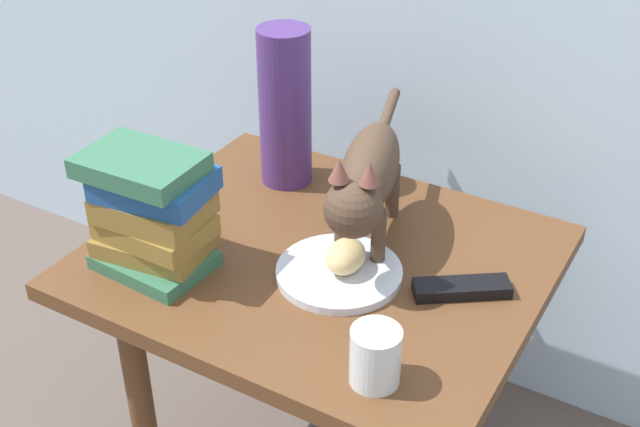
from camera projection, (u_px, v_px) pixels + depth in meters
name	position (u px, v px, depth m)	size (l,w,h in m)	color
side_table	(320.00, 288.00, 1.40)	(0.72, 0.61, 0.51)	brown
plate	(339.00, 272.00, 1.31)	(0.20, 0.20, 0.01)	silver
bread_roll	(346.00, 256.00, 1.29)	(0.08, 0.06, 0.05)	#E0BC7A
cat	(367.00, 177.00, 1.32)	(0.19, 0.46, 0.23)	#4C3828
book_stack	(152.00, 212.00, 1.29)	(0.20, 0.16, 0.20)	#336B4C
green_vase	(285.00, 108.00, 1.50)	(0.10, 0.10, 0.30)	#4C2D72
candle_jar	(375.00, 359.00, 1.10)	(0.07, 0.07, 0.08)	silver
tv_remote	(462.00, 288.00, 1.27)	(0.15, 0.04, 0.02)	black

